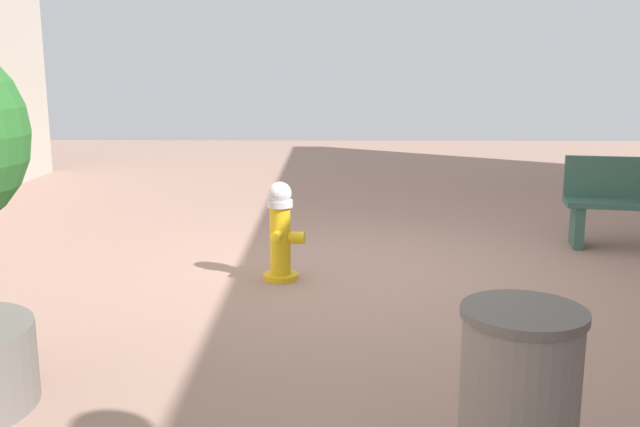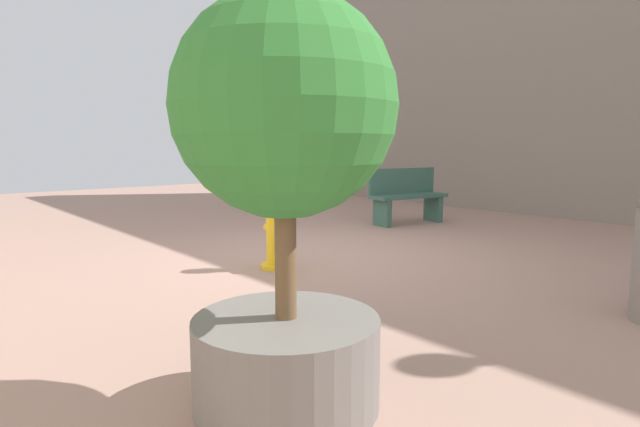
% 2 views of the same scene
% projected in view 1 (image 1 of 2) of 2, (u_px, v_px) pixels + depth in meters
% --- Properties ---
extents(ground_plane, '(23.40, 23.40, 0.00)m').
position_uv_depth(ground_plane, '(371.00, 272.00, 6.63)').
color(ground_plane, '#9E7A6B').
extents(fire_hydrant, '(0.39, 0.41, 0.89)m').
position_uv_depth(fire_hydrant, '(281.00, 231.00, 6.34)').
color(fire_hydrant, gold).
rests_on(fire_hydrant, ground_plane).
extents(bench_near, '(1.46, 0.69, 0.95)m').
position_uv_depth(bench_near, '(634.00, 203.00, 7.44)').
color(bench_near, '#33594C').
rests_on(bench_near, ground_plane).
extents(trash_bin, '(0.52, 0.52, 0.92)m').
position_uv_depth(trash_bin, '(518.00, 411.00, 3.01)').
color(trash_bin, slate).
rests_on(trash_bin, ground_plane).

